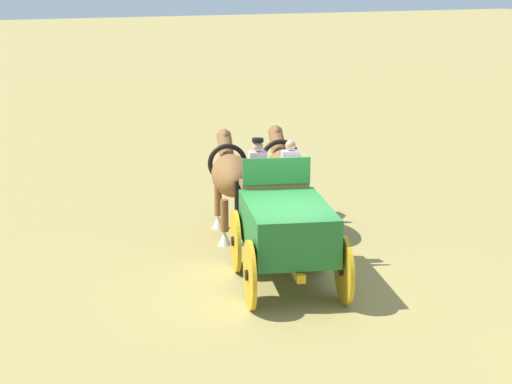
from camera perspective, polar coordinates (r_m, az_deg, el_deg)
ground_plane at (r=16.91m, az=2.07°, el=-6.28°), size 220.00×220.00×0.00m
show_wagon at (r=16.71m, az=1.99°, el=-2.30°), size 5.58×2.84×2.68m
draft_horse_near at (r=19.86m, az=-1.66°, el=1.03°), size 2.91×1.52×2.27m
draft_horse_off at (r=20.04m, az=2.03°, el=1.28°), size 3.07×1.60×2.32m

